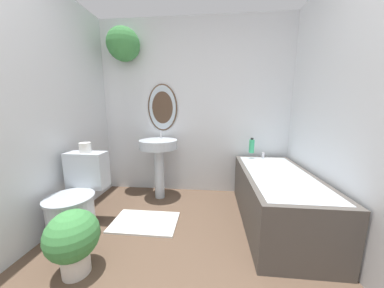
# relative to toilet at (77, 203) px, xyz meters

# --- Properties ---
(wall_back) EXTENTS (2.72, 0.42, 2.40)m
(wall_back) POSITION_rel_toilet_xyz_m (0.87, 1.14, 1.02)
(wall_back) COLOR silver
(wall_back) RESTS_ON ground_plane
(wall_left) EXTENTS (0.06, 2.35, 2.40)m
(wall_left) POSITION_rel_toilet_xyz_m (-0.30, 0.02, 0.88)
(wall_left) COLOR silver
(wall_left) RESTS_ON ground_plane
(wall_right) EXTENTS (0.06, 2.35, 2.40)m
(wall_right) POSITION_rel_toilet_xyz_m (2.36, 0.02, 0.88)
(wall_right) COLOR silver
(wall_right) RESTS_ON ground_plane
(toilet) EXTENTS (0.42, 0.59, 0.77)m
(toilet) POSITION_rel_toilet_xyz_m (0.00, 0.00, 0.00)
(toilet) COLOR silver
(toilet) RESTS_ON ground_plane
(pedestal_sink) EXTENTS (0.50, 0.50, 0.90)m
(pedestal_sink) POSITION_rel_toilet_xyz_m (0.58, 0.85, 0.31)
(pedestal_sink) COLOR silver
(pedestal_sink) RESTS_ON ground_plane
(bathtub) EXTENTS (0.68, 1.42, 0.63)m
(bathtub) POSITION_rel_toilet_xyz_m (1.97, 0.37, -0.03)
(bathtub) COLOR #4C4742
(bathtub) RESTS_ON ground_plane
(shampoo_bottle) EXTENTS (0.07, 0.07, 0.20)m
(shampoo_bottle) POSITION_rel_toilet_xyz_m (1.81, 0.97, 0.40)
(shampoo_bottle) COLOR #38B275
(shampoo_bottle) RESTS_ON bathtub
(potted_plant) EXTENTS (0.37, 0.37, 0.49)m
(potted_plant) POSITION_rel_toilet_xyz_m (0.29, -0.44, -0.03)
(potted_plant) COLOR silver
(potted_plant) RESTS_ON ground_plane
(bath_mat) EXTENTS (0.69, 0.43, 0.02)m
(bath_mat) POSITION_rel_toilet_xyz_m (0.58, 0.22, -0.31)
(bath_mat) COLOR silver
(bath_mat) RESTS_ON ground_plane
(toilet_paper_roll) EXTENTS (0.11, 0.11, 0.10)m
(toilet_paper_roll) POSITION_rel_toilet_xyz_m (0.00, 0.20, 0.50)
(toilet_paper_roll) COLOR white
(toilet_paper_roll) RESTS_ON toilet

